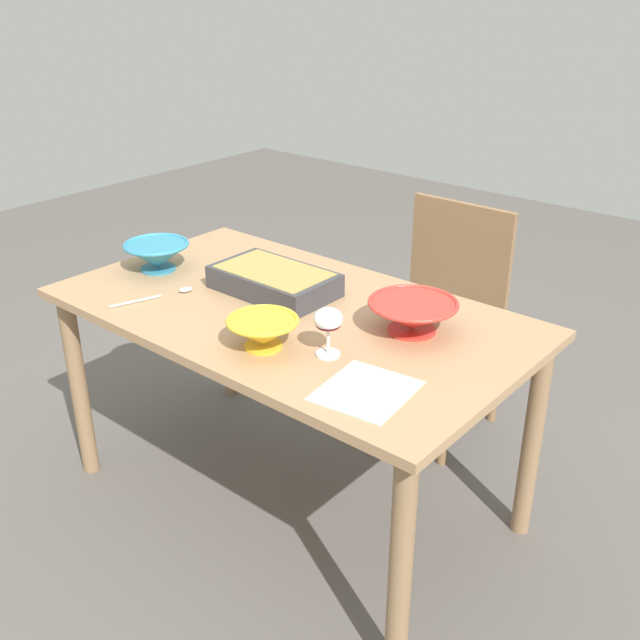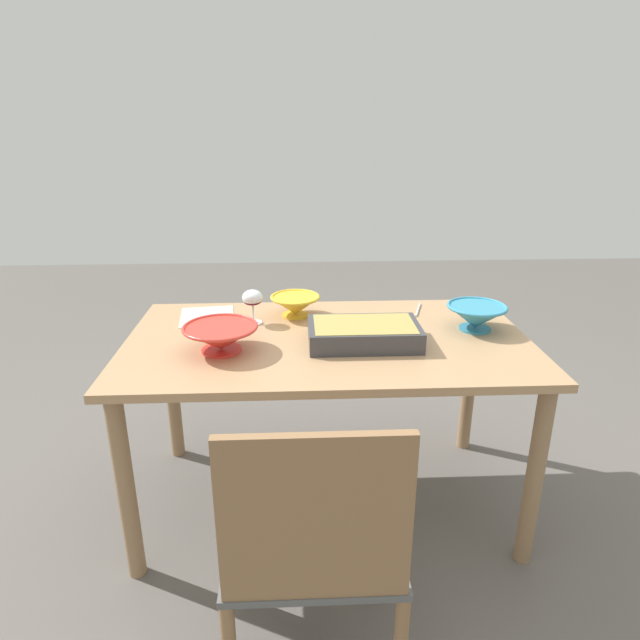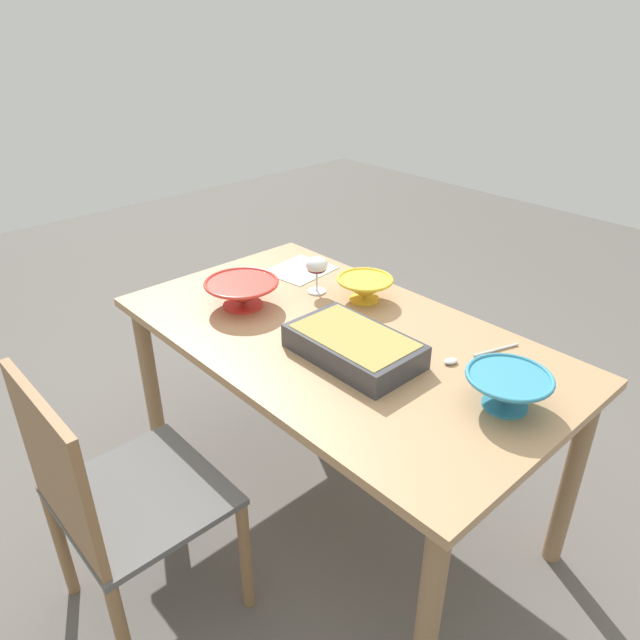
{
  "view_description": "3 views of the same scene",
  "coord_description": "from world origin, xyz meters",
  "views": [
    {
      "loc": [
        1.41,
        -1.53,
        1.67
      ],
      "look_at": [
        0.17,
        -0.05,
        0.76
      ],
      "focal_mm": 41.44,
      "sensor_mm": 36.0,
      "label": 1
    },
    {
      "loc": [
        0.12,
        1.86,
        1.48
      ],
      "look_at": [
        0.03,
        -0.04,
        0.78
      ],
      "focal_mm": 30.44,
      "sensor_mm": 36.0,
      "label": 2
    },
    {
      "loc": [
        -1.17,
        1.16,
        1.66
      ],
      "look_at": [
        0.08,
        0.01,
        0.75
      ],
      "focal_mm": 32.93,
      "sensor_mm": 36.0,
      "label": 3
    }
  ],
  "objects": [
    {
      "name": "napkin",
      "position": [
        0.48,
        -0.25,
        0.73
      ],
      "size": [
        0.24,
        0.26,
        0.0
      ],
      "primitive_type": "cube",
      "rotation": [
        0.0,
        0.0,
        0.12
      ],
      "color": "#B2CCB7",
      "rests_on": "dining_table"
    },
    {
      "name": "dining_table",
      "position": [
        0.0,
        0.0,
        0.64
      ],
      "size": [
        1.48,
        0.84,
        0.73
      ],
      "color": "tan",
      "rests_on": "ground_plane"
    },
    {
      "name": "casserole_dish",
      "position": [
        -0.13,
        0.07,
        0.77
      ],
      "size": [
        0.4,
        0.23,
        0.08
      ],
      "color": "#38383D",
      "rests_on": "dining_table"
    },
    {
      "name": "serving_spoon",
      "position": [
        -0.37,
        -0.18,
        0.73
      ],
      "size": [
        0.1,
        0.27,
        0.01
      ],
      "color": "silver",
      "rests_on": "dining_table"
    },
    {
      "name": "mixing_bowl",
      "position": [
        0.38,
        0.11,
        0.78
      ],
      "size": [
        0.26,
        0.26,
        0.1
      ],
      "color": "red",
      "rests_on": "dining_table"
    },
    {
      "name": "small_bowl",
      "position": [
        -0.57,
        -0.05,
        0.78
      ],
      "size": [
        0.23,
        0.23,
        0.1
      ],
      "color": "teal",
      "rests_on": "dining_table"
    },
    {
      "name": "ground_plane",
      "position": [
        0.0,
        0.0,
        0.0
      ],
      "size": [
        8.0,
        8.0,
        0.0
      ],
      "primitive_type": "plane",
      "color": "#5B5651"
    },
    {
      "name": "wine_glass",
      "position": [
        0.28,
        -0.16,
        0.83
      ],
      "size": [
        0.08,
        0.08,
        0.14
      ],
      "color": "white",
      "rests_on": "dining_table"
    },
    {
      "name": "chair",
      "position": [
        0.08,
        0.78,
        0.48
      ],
      "size": [
        0.45,
        0.42,
        0.88
      ],
      "color": "#595959",
      "rests_on": "ground_plane"
    },
    {
      "name": "serving_bowl",
      "position": [
        0.12,
        -0.24,
        0.78
      ],
      "size": [
        0.2,
        0.2,
        0.09
      ],
      "color": "yellow",
      "rests_on": "dining_table"
    }
  ]
}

